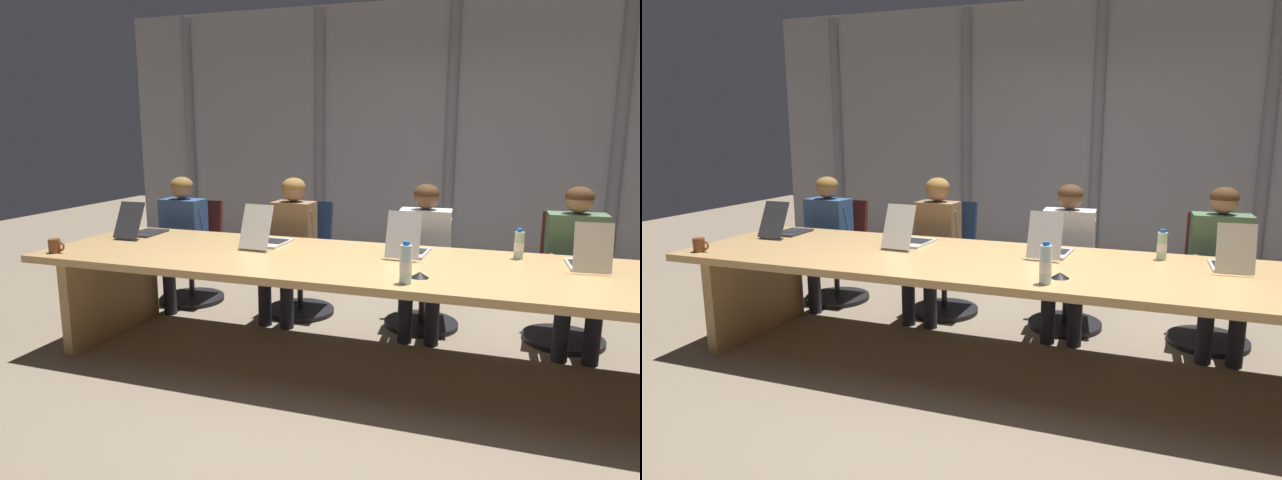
{
  "view_description": "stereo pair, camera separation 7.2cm",
  "coord_description": "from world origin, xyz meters",
  "views": [
    {
      "loc": [
        0.64,
        -3.5,
        1.62
      ],
      "look_at": [
        -0.6,
        0.09,
        0.85
      ],
      "focal_mm": 31.44,
      "sensor_mm": 36.0,
      "label": 1
    },
    {
      "loc": [
        0.7,
        -3.48,
        1.62
      ],
      "look_at": [
        -0.6,
        0.09,
        0.85
      ],
      "focal_mm": 31.44,
      "sensor_mm": 36.0,
      "label": 2
    }
  ],
  "objects": [
    {
      "name": "office_chair_center",
      "position": [
        -0.01,
        0.99,
        0.35
      ],
      "size": [
        0.6,
        0.61,
        0.91
      ],
      "rotation": [
        0.0,
        0.0,
        -1.4
      ],
      "color": "black",
      "rests_on": "ground_plane"
    },
    {
      "name": "water_bottle_primary",
      "position": [
        0.71,
        0.39,
        0.84
      ],
      "size": [
        0.06,
        0.06,
        0.21
      ],
      "color": "#ADD1B2",
      "rests_on": "conference_table"
    },
    {
      "name": "person_left_end",
      "position": [
        -2.22,
        0.84,
        0.67
      ],
      "size": [
        0.43,
        0.56,
        1.17
      ],
      "rotation": [
        0.0,
        0.0,
        -1.64
      ],
      "color": "#335184",
      "rests_on": "ground_plane"
    },
    {
      "name": "office_chair_right_mid",
      "position": [
        1.09,
        1.0,
        0.36
      ],
      "size": [
        0.6,
        0.6,
        0.97
      ],
      "rotation": [
        0.0,
        0.0,
        -1.64
      ],
      "color": "#511E19",
      "rests_on": "ground_plane"
    },
    {
      "name": "coffee_mug_near",
      "position": [
        -2.37,
        -0.47,
        0.8
      ],
      "size": [
        0.13,
        0.08,
        0.1
      ],
      "color": "brown",
      "rests_on": "conference_table"
    },
    {
      "name": "person_right_mid",
      "position": [
        1.12,
        0.84,
        0.68
      ],
      "size": [
        0.44,
        0.56,
        1.2
      ],
      "rotation": [
        0.0,
        0.0,
        -1.52
      ],
      "color": "#4C6B4C",
      "rests_on": "ground_plane"
    },
    {
      "name": "curtain_backdrop",
      "position": [
        -0.0,
        2.74,
        1.47
      ],
      "size": [
        7.84,
        0.17,
        2.94
      ],
      "color": "#9999A0",
      "rests_on": "ground_plane"
    },
    {
      "name": "laptop_center",
      "position": [
        -0.01,
        0.24,
        0.81
      ],
      "size": [
        0.25,
        0.43,
        0.32
      ],
      "rotation": [
        0.0,
        0.0,
        1.51
      ],
      "color": "#BCBCC1",
      "rests_on": "conference_table"
    },
    {
      "name": "office_chair_left_end",
      "position": [
        -2.17,
        1.0,
        0.35
      ],
      "size": [
        0.6,
        0.6,
        0.93
      ],
      "rotation": [
        0.0,
        0.0,
        -1.54
      ],
      "color": "#511E19",
      "rests_on": "ground_plane"
    },
    {
      "name": "conference_table",
      "position": [
        0.0,
        0.0,
        0.62
      ],
      "size": [
        5.08,
        1.22,
        0.75
      ],
      "color": "tan",
      "rests_on": "ground_plane"
    },
    {
      "name": "laptop_left_end",
      "position": [
        -2.19,
        0.27,
        0.81
      ],
      "size": [
        0.23,
        0.47,
        0.29
      ],
      "rotation": [
        0.0,
        0.0,
        1.59
      ],
      "color": "#2D2D33",
      "rests_on": "conference_table"
    },
    {
      "name": "conference_mic_left_side",
      "position": [
        0.16,
        -0.31,
        0.77
      ],
      "size": [
        0.11,
        0.11,
        0.03
      ],
      "primitive_type": "cone",
      "color": "black",
      "rests_on": "conference_table"
    },
    {
      "name": "office_chair_left_mid",
      "position": [
        -1.07,
        1.0,
        0.36
      ],
      "size": [
        0.6,
        0.6,
        0.97
      ],
      "rotation": [
        0.0,
        0.0,
        -1.57
      ],
      "color": "navy",
      "rests_on": "ground_plane"
    },
    {
      "name": "ground_plane",
      "position": [
        0.0,
        0.0,
        0.0
      ],
      "size": [
        15.68,
        15.68,
        0.0
      ],
      "primitive_type": "plane",
      "color": "#7F705B"
    },
    {
      "name": "person_left_mid",
      "position": [
        -1.12,
        0.84,
        0.68
      ],
      "size": [
        0.37,
        0.56,
        1.2
      ],
      "rotation": [
        0.0,
        0.0,
        -1.61
      ],
      "color": "olive",
      "rests_on": "ground_plane"
    },
    {
      "name": "laptop_right_mid",
      "position": [
        1.12,
        0.23,
        0.81
      ],
      "size": [
        0.23,
        0.38,
        0.31
      ],
      "rotation": [
        0.0,
        0.0,
        1.62
      ],
      "color": "beige",
      "rests_on": "conference_table"
    },
    {
      "name": "person_center",
      "position": [
        0.01,
        0.84,
        0.68
      ],
      "size": [
        0.44,
        0.56,
        1.18
      ],
      "rotation": [
        0.0,
        0.0,
        -1.5
      ],
      "color": "silver",
      "rests_on": "ground_plane"
    },
    {
      "name": "laptop_left_mid",
      "position": [
        -1.06,
        0.23,
        0.81
      ],
      "size": [
        0.26,
        0.48,
        0.32
      ],
      "rotation": [
        0.0,
        0.0,
        1.51
      ],
      "color": "beige",
      "rests_on": "conference_table"
    },
    {
      "name": "water_bottle_secondary",
      "position": [
        0.1,
        -0.45,
        0.86
      ],
      "size": [
        0.07,
        0.07,
        0.24
      ],
      "color": "silver",
      "rests_on": "conference_table"
    }
  ]
}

